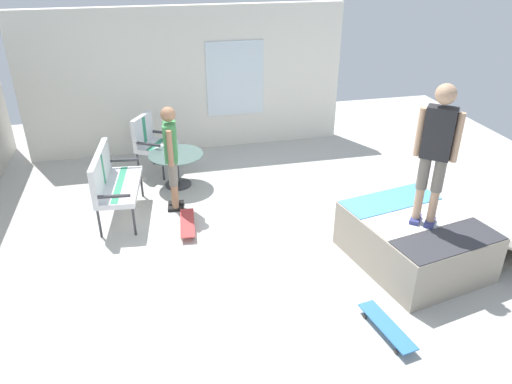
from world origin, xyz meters
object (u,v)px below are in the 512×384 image
object	(u,v)px
skate_ramp	(416,240)
skateboard_spare	(387,326)
person_skater	(436,146)
patio_bench	(111,179)
skateboard_by_bench	(187,223)
patio_table	(177,163)
patio_chair_near_house	(150,139)
person_watching	(171,152)

from	to	relation	value
skate_ramp	skateboard_spare	world-z (taller)	skate_ramp
person_skater	skateboard_spare	size ratio (longest dim) A/B	2.08
skate_ramp	patio_bench	size ratio (longest dim) A/B	1.88
skate_ramp	patio_bench	world-z (taller)	patio_bench
person_skater	skateboard_by_bench	xyz separation A→B (m)	(1.55, 2.73, -1.55)
person_skater	skateboard_spare	world-z (taller)	person_skater
skate_ramp	patio_table	size ratio (longest dim) A/B	2.72
patio_chair_near_house	person_skater	world-z (taller)	person_skater
patio_bench	person_watching	size ratio (longest dim) A/B	0.81
patio_chair_near_house	person_watching	xyz separation A→B (m)	(-1.44, -0.29, 0.32)
skateboard_by_bench	skateboard_spare	size ratio (longest dim) A/B	0.99
patio_bench	skateboard_spare	size ratio (longest dim) A/B	1.58
patio_chair_near_house	skateboard_by_bench	world-z (taller)	patio_chair_near_house
patio_table	person_watching	world-z (taller)	person_watching
person_skater	skateboard_by_bench	distance (m)	3.50
patio_bench	patio_chair_near_house	bearing A→B (deg)	-22.41
patio_chair_near_house	patio_table	distance (m)	0.81
patio_table	person_skater	distance (m)	4.23
patio_bench	patio_chair_near_house	distance (m)	1.61
patio_table	skateboard_spare	world-z (taller)	patio_table
skateboard_by_bench	person_skater	bearing A→B (deg)	-119.68
patio_bench	person_watching	bearing A→B (deg)	-87.23
patio_chair_near_house	skate_ramp	bearing A→B (deg)	-138.40
patio_bench	skateboard_by_bench	size ratio (longest dim) A/B	1.60
patio_table	skate_ramp	bearing A→B (deg)	-136.16
patio_chair_near_house	skateboard_by_bench	bearing A→B (deg)	-169.26
patio_bench	patio_table	distance (m)	1.31
skate_ramp	skateboard_spare	bearing A→B (deg)	140.21
patio_chair_near_house	skateboard_by_bench	size ratio (longest dim) A/B	1.25
skateboard_spare	skateboard_by_bench	bearing A→B (deg)	35.32
patio_table	skateboard_by_bench	size ratio (longest dim) A/B	1.11
patio_table	patio_chair_near_house	bearing A→B (deg)	30.06
skateboard_by_bench	skateboard_spare	xyz separation A→B (m)	(-2.57, -1.82, 0.00)
skate_ramp	person_skater	world-z (taller)	person_skater
skateboard_by_bench	patio_chair_near_house	bearing A→B (deg)	10.74
person_skater	skateboard_spare	bearing A→B (deg)	138.31
skateboard_spare	patio_table	bearing A→B (deg)	24.60
patio_table	person_skater	xyz separation A→B (m)	(-2.98, -2.73, 1.23)
skate_ramp	skateboard_spare	distance (m)	1.48
patio_table	skateboard_by_bench	bearing A→B (deg)	-179.73
skate_ramp	patio_chair_near_house	world-z (taller)	patio_chair_near_house
person_watching	patio_table	bearing A→B (deg)	-7.75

